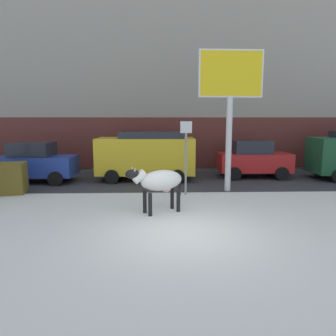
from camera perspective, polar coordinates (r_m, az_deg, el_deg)
The scene contains 12 objects.
ground_plane at distance 8.36m, azimuth 2.71°, elevation -11.52°, with size 120.00×120.00×0.00m, color white.
road_strip at distance 15.48m, azimuth 0.57°, elevation -2.06°, with size 60.00×5.60×0.01m, color #333338.
building_facade at distance 21.07m, azimuth -0.06°, elevation 18.51°, with size 44.00×6.10×13.00m.
cow_holstein at distance 9.87m, azimuth -1.49°, elevation -2.35°, with size 1.88×1.23×1.54m.
billboard at distance 13.08m, azimuth 11.13°, elevation 14.78°, with size 2.52×0.26×5.56m.
car_blue_hatchback at distance 15.90m, azimuth -22.63°, elevation 0.93°, with size 3.54×1.98×1.86m.
car_yellow_van at distance 15.28m, azimuth -3.90°, elevation 2.48°, with size 4.64×2.20×2.32m.
car_red_hatchback at distance 16.54m, azimuth 15.01°, elevation 1.58°, with size 3.54×1.98×1.86m.
pedestrian_near_billboard at distance 19.22m, azimuth 13.20°, elevation 2.46°, with size 0.36×0.24×1.73m.
pedestrian_by_cars at distance 19.41m, azimuth 15.16°, elevation 2.44°, with size 0.36×0.24×1.73m.
dumpster at distance 14.09m, azimuth -27.57°, elevation -1.66°, with size 1.70×1.10×1.20m, color brown.
street_sign at distance 12.17m, azimuth 3.23°, elevation 2.92°, with size 0.44×0.08×2.82m.
Camera 1 is at (-0.64, -7.83, 2.89)m, focal length 34.02 mm.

